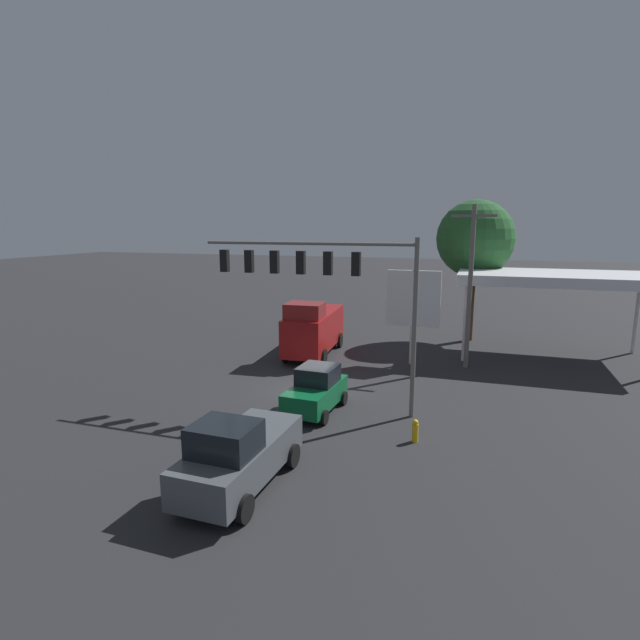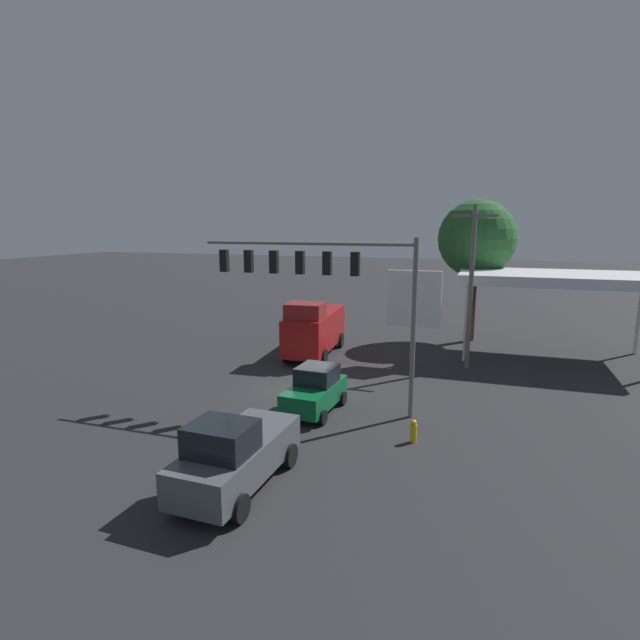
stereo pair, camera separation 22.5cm
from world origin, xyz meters
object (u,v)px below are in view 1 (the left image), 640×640
street_tree (475,239)px  hatchback_crossing (316,390)px  pickup_parked (238,455)px  utility_pole (470,283)px  delivery_truck (313,328)px  traffic_signal_assembly (319,275)px  fire_hydrant (415,431)px  price_sign (413,301)px

street_tree → hatchback_crossing: bearing=69.6°
pickup_parked → utility_pole: bearing=160.8°
delivery_truck → pickup_parked: bearing=7.0°
traffic_signal_assembly → pickup_parked: size_ratio=1.81×
traffic_signal_assembly → pickup_parked: 8.97m
hatchback_crossing → delivery_truck: bearing=-157.2°
delivery_truck → fire_hydrant: size_ratio=7.87×
hatchback_crossing → pickup_parked: size_ratio=0.74×
utility_pole → price_sign: size_ratio=1.66×
utility_pole → delivery_truck: size_ratio=1.31×
street_tree → delivery_truck: bearing=38.4°
price_sign → street_tree: size_ratio=0.56×
traffic_signal_assembly → fire_hydrant: (-4.60, 2.50, -5.47)m
hatchback_crossing → street_tree: street_tree is taller
hatchback_crossing → street_tree: 18.37m
delivery_truck → pickup_parked: (-2.95, 15.91, -0.58)m
fire_hydrant → hatchback_crossing: bearing=-22.3°
utility_pole → price_sign: 3.27m
pickup_parked → street_tree: (-6.23, -23.18, 5.96)m
utility_pole → pickup_parked: bearing=68.9°
utility_pole → hatchback_crossing: bearing=56.6°
hatchback_crossing → delivery_truck: size_ratio=0.56×
price_sign → fire_hydrant: price_sign is taller
hatchback_crossing → pickup_parked: 6.94m
traffic_signal_assembly → delivery_truck: bearing=-69.7°
price_sign → hatchback_crossing: bearing=71.7°
traffic_signal_assembly → pickup_parked: bearing=89.0°
price_sign → traffic_signal_assembly: bearing=69.9°
hatchback_crossing → street_tree: (-6.03, -16.24, 6.12)m
delivery_truck → fire_hydrant: 13.35m
pickup_parked → delivery_truck: bearing=-167.6°
delivery_truck → street_tree: bearing=124.9°
hatchback_crossing → delivery_truck: delivery_truck is taller
delivery_truck → utility_pole: bearing=87.3°
street_tree → fire_hydrant: street_tree is taller
hatchback_crossing → delivery_truck: 9.54m
price_sign → hatchback_crossing: size_ratio=1.40×
hatchback_crossing → price_sign: bearing=165.1°
fire_hydrant → pickup_parked: bearing=47.0°
traffic_signal_assembly → street_tree: street_tree is taller
traffic_signal_assembly → pickup_parked: (0.13, 7.58, -4.80)m
utility_pole → street_tree: (-0.03, -7.14, 2.24)m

